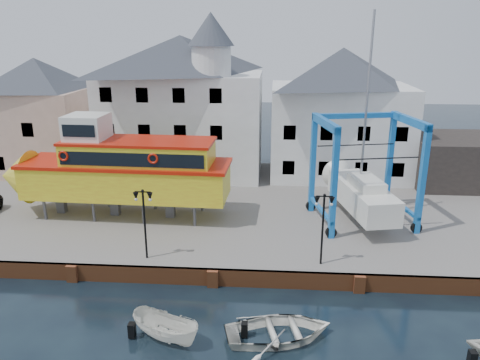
{
  "coord_description": "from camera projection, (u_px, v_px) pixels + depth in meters",
  "views": [
    {
      "loc": [
        3.17,
        -22.81,
        13.6
      ],
      "look_at": [
        1.0,
        7.0,
        4.0
      ],
      "focal_mm": 35.0,
      "sensor_mm": 36.0,
      "label": 1
    }
  ],
  "objects": [
    {
      "name": "shed_dark",
      "position": [
        458.0,
        160.0,
        39.95
      ],
      "size": [
        8.0,
        7.0,
        4.0
      ],
      "primitive_type": "cube",
      "color": "black",
      "rests_on": "hardstanding"
    },
    {
      "name": "building_pink",
      "position": [
        41.0,
        116.0,
        42.49
      ],
      "size": [
        8.0,
        7.0,
        10.3
      ],
      "color": "tan",
      "rests_on": "hardstanding"
    },
    {
      "name": "motorboat_a",
      "position": [
        166.0,
        339.0,
        21.58
      ],
      "size": [
        3.88,
        2.83,
        1.41
      ],
      "primitive_type": "imported",
      "rotation": [
        0.0,
        0.0,
        1.12
      ],
      "color": "white",
      "rests_on": "ground"
    },
    {
      "name": "hardstanding",
      "position": [
        231.0,
        207.0,
        36.33
      ],
      "size": [
        44.0,
        22.0,
        1.0
      ],
      "primitive_type": "cube",
      "color": "#66635E",
      "rests_on": "ground"
    },
    {
      "name": "motorboat_b",
      "position": [
        279.0,
        338.0,
        21.64
      ],
      "size": [
        5.66,
        4.63,
        1.03
      ],
      "primitive_type": "imported",
      "rotation": [
        0.0,
        0.0,
        1.81
      ],
      "color": "white",
      "rests_on": "ground"
    },
    {
      "name": "building_white_main",
      "position": [
        184.0,
        104.0,
        41.6
      ],
      "size": [
        14.0,
        8.3,
        14.0
      ],
      "color": "silver",
      "rests_on": "hardstanding"
    },
    {
      "name": "building_white_right",
      "position": [
        340.0,
        113.0,
        41.44
      ],
      "size": [
        12.0,
        8.0,
        11.2
      ],
      "color": "silver",
      "rests_on": "hardstanding"
    },
    {
      "name": "lamp_post_left",
      "position": [
        144.0,
        207.0,
        26.18
      ],
      "size": [
        1.12,
        0.32,
        4.2
      ],
      "color": "black",
      "rests_on": "hardstanding"
    },
    {
      "name": "quay_wall",
      "position": [
        213.0,
        277.0,
        25.99
      ],
      "size": [
        44.0,
        0.47,
        1.0
      ],
      "color": "brown",
      "rests_on": "ground"
    },
    {
      "name": "ground",
      "position": [
        213.0,
        286.0,
        26.04
      ],
      "size": [
        140.0,
        140.0,
        0.0
      ],
      "primitive_type": "plane",
      "color": "black",
      "rests_on": "ground"
    },
    {
      "name": "tour_boat",
      "position": [
        113.0,
        169.0,
        32.48
      ],
      "size": [
        16.6,
        4.52,
        7.17
      ],
      "rotation": [
        0.0,
        0.0,
        -0.04
      ],
      "color": "#59595E",
      "rests_on": "hardstanding"
    },
    {
      "name": "lamp_post_right",
      "position": [
        324.0,
        211.0,
        25.49
      ],
      "size": [
        1.12,
        0.32,
        4.2
      ],
      "color": "black",
      "rests_on": "hardstanding"
    },
    {
      "name": "travel_lift",
      "position": [
        358.0,
        186.0,
        32.44
      ],
      "size": [
        7.32,
        9.43,
        13.82
      ],
      "rotation": [
        0.0,
        0.0,
        0.2
      ],
      "color": "#134EA3",
      "rests_on": "hardstanding"
    }
  ]
}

